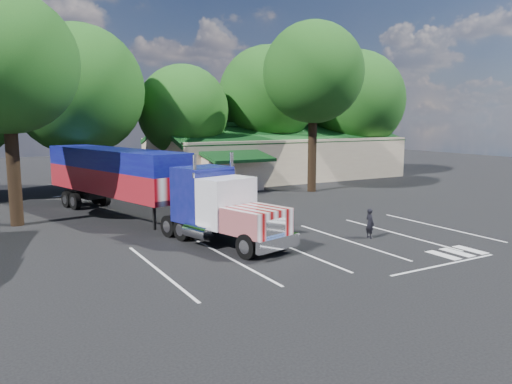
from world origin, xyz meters
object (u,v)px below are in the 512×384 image
woman (370,223)px  silver_sedan (226,183)px  semi_truck (138,180)px  bicycle (232,205)px

woman → silver_sedan: bearing=1.2°
semi_truck → silver_sedan: 13.07m
semi_truck → woman: bearing=-63.4°
woman → semi_truck: bearing=46.2°
semi_truck → silver_sedan: semi_truck is taller
semi_truck → bicycle: bearing=-15.6°
woman → silver_sedan: woman is taller
bicycle → woman: bearing=-75.3°
woman → bicycle: (-2.70, 9.79, -0.33)m
bicycle → silver_sedan: bearing=65.0°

